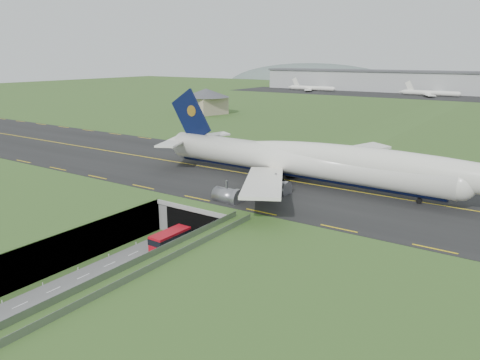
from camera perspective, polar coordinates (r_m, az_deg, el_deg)
The scene contains 10 objects.
ground at distance 79.84m, azimuth -9.54°, elevation -8.81°, with size 900.00×900.00×0.00m, color #385421.
airfield_deck at distance 78.69m, azimuth -9.64°, elevation -6.80°, with size 800.00×800.00×6.00m, color gray.
trench_road at distance 75.10m, azimuth -13.54°, elevation -10.53°, with size 12.00×75.00×0.20m, color slate.
taxiway at distance 102.79m, azimuth 3.02°, elevation 0.39°, with size 800.00×44.00×0.18m, color black.
tunnel_portal at distance 90.56m, azimuth -2.35°, elevation -3.44°, with size 17.00×22.30×6.00m.
guideway at distance 58.51m, azimuth -14.90°, elevation -12.58°, with size 3.00×53.00×7.05m.
jumbo_jet at distance 94.87m, azimuth 9.96°, elevation 2.05°, with size 87.05×57.31×18.96m.
shuttle_tram at distance 80.48m, azimuth -8.50°, elevation -7.24°, with size 3.06×7.68×3.11m.
service_building at distance 215.70m, azimuth -4.15°, elevation 9.83°, with size 25.63×25.63×11.52m.
cargo_terminal at distance 355.91m, azimuth 26.23°, elevation 10.55°, with size 320.00×67.00×15.60m.
Camera 1 is at (51.21, -52.32, 31.85)m, focal length 35.00 mm.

